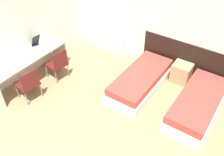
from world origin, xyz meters
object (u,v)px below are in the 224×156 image
(chair_near_laptop, at_px, (57,63))
(chair_near_notebook, at_px, (28,83))
(nightstand, at_px, (181,73))
(laptop, at_px, (38,45))
(bed_near_door, at_px, (198,104))
(bed_near_window, at_px, (141,81))

(chair_near_laptop, distance_m, chair_near_notebook, 0.94)
(nightstand, relative_size, chair_near_notebook, 0.59)
(nightstand, bearing_deg, laptop, -152.40)
(nightstand, bearing_deg, chair_near_notebook, -135.36)
(nightstand, xyz_separation_m, laptop, (-3.22, -1.69, 0.55))
(chair_near_laptop, bearing_deg, laptop, -170.64)
(bed_near_door, relative_size, nightstand, 3.98)
(chair_near_notebook, bearing_deg, bed_near_door, 35.75)
(chair_near_laptop, bearing_deg, chair_near_notebook, -82.76)
(bed_near_door, distance_m, chair_near_laptop, 3.47)
(laptop, bearing_deg, bed_near_window, 23.57)
(chair_near_laptop, bearing_deg, nightstand, 39.50)
(bed_near_door, height_order, laptop, laptop)
(bed_near_door, distance_m, nightstand, 1.07)
(chair_near_notebook, xyz_separation_m, laptop, (-0.59, 0.92, 0.33))
(chair_near_notebook, bearing_deg, chair_near_laptop, 97.47)
(bed_near_door, bearing_deg, laptop, -167.32)
(bed_near_door, xyz_separation_m, chair_near_notebook, (-3.35, -1.80, 0.27))
(chair_near_notebook, bearing_deg, laptop, 130.13)
(chair_near_notebook, bearing_deg, nightstand, 52.11)
(bed_near_door, height_order, nightstand, nightstand)
(bed_near_window, xyz_separation_m, chair_near_laptop, (-1.92, -0.86, 0.27))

